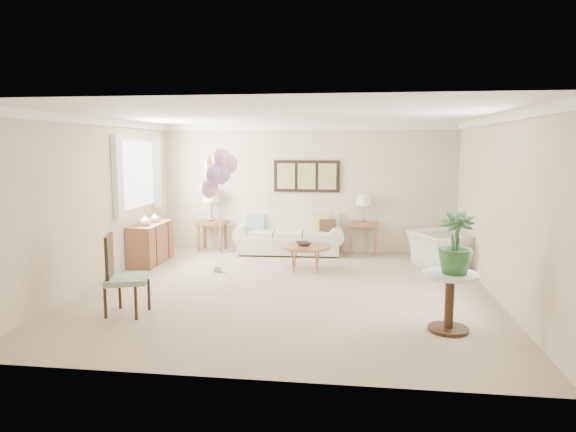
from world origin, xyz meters
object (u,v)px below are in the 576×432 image
object	(u,v)px
sofa	(289,237)
coffee_table	(306,247)
accent_chair	(121,273)
armchair	(441,251)
balloon_cluster	(218,171)

from	to	relation	value
sofa	coffee_table	bearing A→B (deg)	-71.37
accent_chair	sofa	bearing A→B (deg)	67.94
coffee_table	armchair	xyz separation A→B (m)	(2.37, 0.41, -0.08)
coffee_table	accent_chair	world-z (taller)	accent_chair
sofa	accent_chair	size ratio (longest dim) A/B	2.16
armchair	balloon_cluster	world-z (taller)	balloon_cluster
sofa	armchair	world-z (taller)	sofa
balloon_cluster	sofa	bearing A→B (deg)	61.12
coffee_table	balloon_cluster	distance (m)	2.02
balloon_cluster	accent_chair	bearing A→B (deg)	-106.28
coffee_table	balloon_cluster	xyz separation A→B (m)	(-1.45, -0.39, 1.34)
armchair	balloon_cluster	distance (m)	4.16
armchair	balloon_cluster	size ratio (longest dim) A/B	0.47
coffee_table	balloon_cluster	world-z (taller)	balloon_cluster
coffee_table	accent_chair	size ratio (longest dim) A/B	0.83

